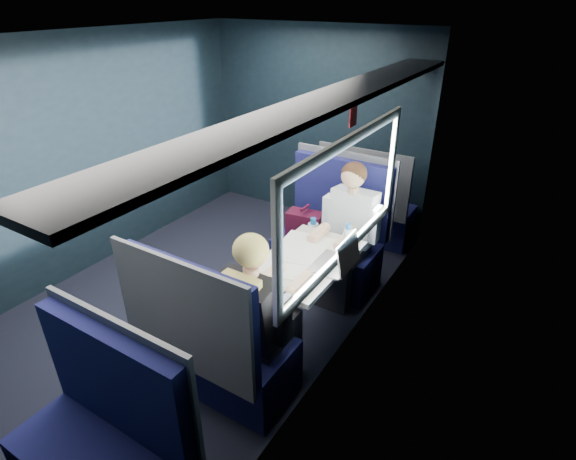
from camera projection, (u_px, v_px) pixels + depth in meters
The scene contains 13 objects.
ground at pixel (209, 294), 4.35m from camera, with size 2.80×4.20×0.01m, color black.
room_shell at pixel (196, 146), 3.64m from camera, with size 3.00×4.40×2.40m.
table at pixel (302, 266), 3.56m from camera, with size 0.62×1.00×0.74m.
seat_bay_near at pixel (329, 240), 4.41m from camera, with size 1.04×0.62×1.26m.
seat_bay_far at pixel (216, 347), 3.10m from camera, with size 1.04×0.62×1.26m.
seat_row_front at pixel (367, 208), 5.11m from camera, with size 1.04×0.51×1.16m.
seat_row_back at pixel (105, 450), 2.41m from camera, with size 1.04×0.51×1.16m.
man at pixel (348, 227), 4.02m from camera, with size 0.53×0.56×1.32m.
woman at pixel (258, 310), 2.96m from camera, with size 0.53×0.56×1.32m.
papers at pixel (302, 255), 3.55m from camera, with size 0.49×0.71×0.01m, color white.
laptop at pixel (340, 259), 3.36m from camera, with size 0.28×0.36×0.27m.
bottle_small at pixel (348, 239), 3.57m from camera, with size 0.07×0.07×0.24m.
cup at pixel (352, 246), 3.59m from camera, with size 0.07×0.07×0.09m, color white.
Camera 1 is at (2.51, -2.62, 2.58)m, focal length 28.00 mm.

